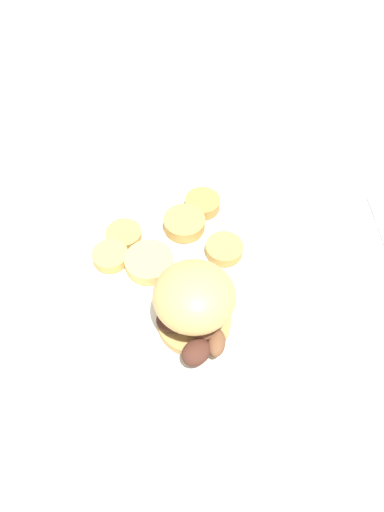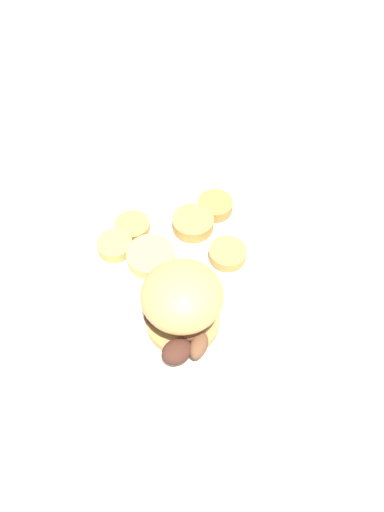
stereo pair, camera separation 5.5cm
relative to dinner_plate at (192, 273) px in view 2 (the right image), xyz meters
The scene contains 9 objects.
ground_plane 0.01m from the dinner_plate, ahead, with size 4.00×4.00×0.00m, color #B2A899.
dinner_plate is the anchor object (origin of this frame).
sandwich 0.08m from the dinner_plate, 100.92° to the right, with size 0.09×0.11×0.08m.
potato_round_0 0.10m from the dinner_plate, 158.51° to the left, with size 0.04×0.04×0.01m, color tan.
potato_round_1 0.06m from the dinner_plate, 85.27° to the left, with size 0.05×0.05×0.02m, color tan.
potato_round_2 0.05m from the dinner_plate, 18.94° to the left, with size 0.04×0.04×0.01m, color tan.
potato_round_3 0.09m from the dinner_plate, 136.41° to the left, with size 0.04×0.04×0.01m, color tan.
potato_round_4 0.05m from the dinner_plate, 161.59° to the left, with size 0.06×0.06×0.01m, color #DBB766.
potato_round_5 0.10m from the dinner_plate, 68.78° to the left, with size 0.04×0.04×0.01m, color #BC8942.
Camera 2 is at (-0.02, -0.32, 0.48)m, focal length 35.00 mm.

